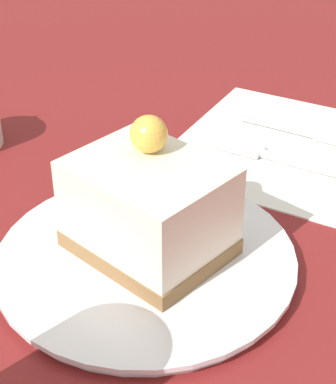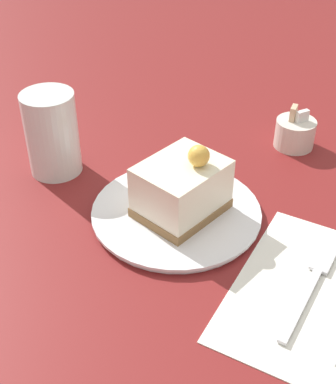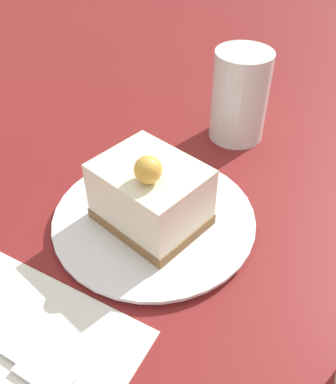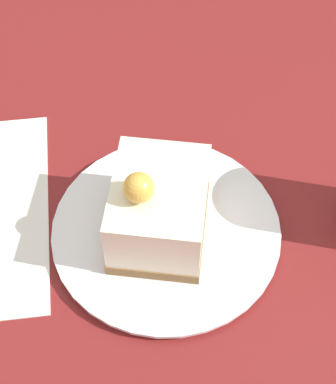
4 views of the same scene
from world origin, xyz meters
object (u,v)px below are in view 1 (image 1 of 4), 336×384
at_px(plate, 146,259).
at_px(knife, 331,139).
at_px(fork, 279,158).
at_px(cake_slice, 149,207).

height_order(plate, knife, plate).
bearing_deg(knife, fork, 153.83).
bearing_deg(plate, cake_slice, 18.10).
bearing_deg(cake_slice, plate, -159.04).
height_order(cake_slice, fork, cake_slice).
height_order(plate, cake_slice, cake_slice).
bearing_deg(plate, knife, -3.12).
xyz_separation_m(cake_slice, fork, (0.19, 0.00, -0.04)).
distance_m(fork, knife, 0.07).
relative_size(cake_slice, fork, 0.67).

